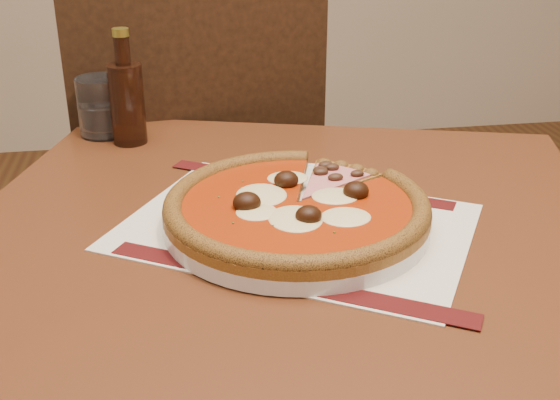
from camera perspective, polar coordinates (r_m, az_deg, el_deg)
The scene contains 8 objects.
table at distance 0.91m, azimuth 0.21°, elevation -8.06°, with size 1.00×1.00×0.75m.
chair_far at distance 1.47m, azimuth -6.73°, elevation 1.10°, with size 0.50×0.50×0.98m.
placemat at distance 0.86m, azimuth 1.34°, elevation -2.18°, with size 0.41×0.29×0.00m, color beige.
plate at distance 0.86m, azimuth 1.35°, elevation -1.59°, with size 0.32×0.32×0.02m, color white.
pizza at distance 0.85m, azimuth 1.36°, elevation -0.40°, with size 0.32×0.32×0.04m.
ham_slice at distance 0.93m, azimuth 4.65°, elevation 1.65°, with size 0.12×0.13×0.02m.
water_glass at distance 1.20m, azimuth -14.26°, elevation 7.38°, with size 0.08×0.08×0.10m, color white.
bottle at distance 1.15m, azimuth -12.35°, elevation 7.99°, with size 0.05×0.05×0.18m.
Camera 1 is at (-0.41, -0.17, 1.14)m, focal length 45.00 mm.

